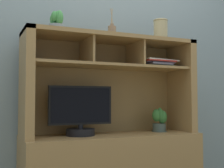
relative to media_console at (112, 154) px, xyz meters
name	(u,v)px	position (x,y,z in m)	size (l,w,h in m)	color
back_wall	(99,33)	(0.00, 0.26, 0.99)	(6.00, 0.02, 2.80)	gray
media_console	(112,154)	(0.00, 0.00, 0.00)	(1.35, 0.51, 1.31)	#A17B47
tv_monitor	(81,114)	(-0.26, -0.01, 0.31)	(0.48, 0.21, 0.36)	black
potted_orchid	(159,120)	(0.43, -0.01, 0.25)	(0.13, 0.12, 0.20)	#445449
magazine_stack_left	(156,63)	(0.39, -0.02, 0.72)	(0.35, 0.27, 0.06)	#3C6964
diffuser_bottle	(112,31)	(0.00, 0.00, 0.95)	(0.06, 0.06, 0.23)	#8D6E50
potted_succulent	(57,22)	(-0.43, 0.01, 0.98)	(0.12, 0.12, 0.17)	gray
ceramic_vase	(161,30)	(0.44, -0.02, 1.00)	(0.12, 0.12, 0.18)	tan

